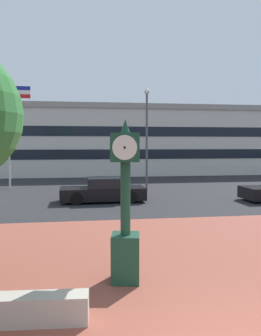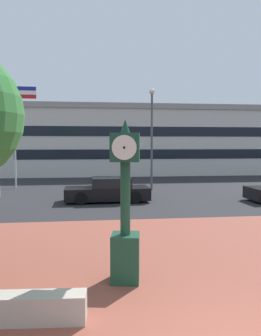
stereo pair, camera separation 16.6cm
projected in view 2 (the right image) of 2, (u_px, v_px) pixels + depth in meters
The scene contains 6 objects.
plaza_brick_paving at pixel (196, 292), 6.71m from camera, with size 44.00×13.24×0.01m, color brown.
street_clock at pixel (125, 212), 7.17m from camera, with size 0.71×0.75×3.58m.
car_street_near at pixel (108, 191), 17.38m from camera, with size 4.47×1.93×1.28m.
flagpole_primary at pixel (17, 126), 22.41m from camera, with size 1.57×0.14×7.26m.
civic_building at pixel (150, 141), 37.53m from camera, with size 30.86×14.22×6.85m.
street_lamp_post at pixel (152, 129), 21.32m from camera, with size 0.36×0.36×6.64m.
Camera 2 is at (-2.11, -3.68, 3.04)m, focal length 34.94 mm.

